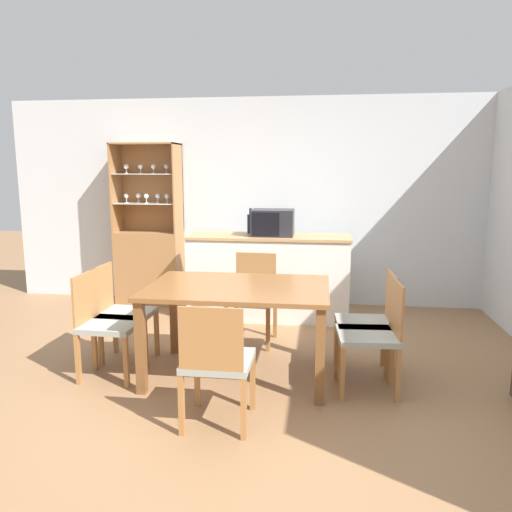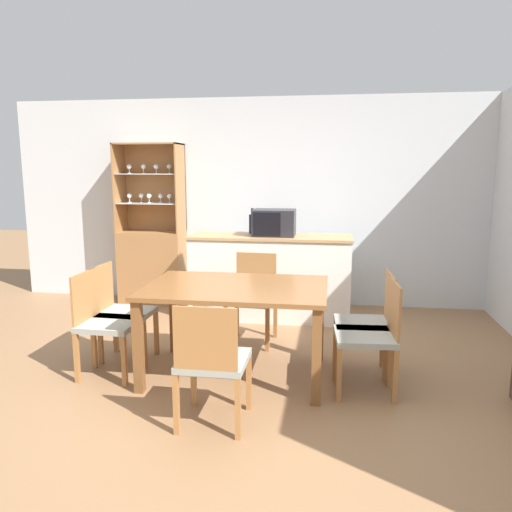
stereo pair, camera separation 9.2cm
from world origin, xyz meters
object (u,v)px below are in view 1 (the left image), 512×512
at_px(dining_chair_side_left_far, 121,313).
at_px(dining_chair_side_right_far, 369,323).
at_px(dining_chair_side_right_near, 373,334).
at_px(microwave, 273,223).
at_px(dining_chair_head_near, 217,362).
at_px(wine_bottle, 251,223).
at_px(display_cabinet, 150,256).
at_px(dining_chair_head_far, 252,297).
at_px(dining_chair_side_left_near, 106,323).
at_px(dining_table, 238,298).

bearing_deg(dining_chair_side_left_far, dining_chair_side_right_far, 91.95).
distance_m(dining_chair_side_right_near, microwave, 2.13).
height_order(dining_chair_head_near, wine_bottle, wine_bottle).
distance_m(display_cabinet, microwave, 1.76).
height_order(microwave, wine_bottle, microwave).
bearing_deg(wine_bottle, dining_chair_head_far, -80.93).
bearing_deg(dining_chair_side_left_far, display_cabinet, -165.89).
relative_size(dining_chair_head_near, wine_bottle, 2.99).
relative_size(display_cabinet, dining_chair_head_near, 2.32).
height_order(dining_chair_side_left_near, microwave, microwave).
distance_m(dining_table, dining_chair_head_far, 0.86).
height_order(dining_chair_head_near, microwave, microwave).
distance_m(display_cabinet, dining_chair_head_near, 3.33).
xyz_separation_m(dining_chair_head_far, microwave, (0.12, 0.81, 0.65)).
bearing_deg(display_cabinet, dining_chair_head_far, -41.07).
bearing_deg(dining_chair_side_right_far, display_cabinet, 49.06).
relative_size(dining_chair_head_near, microwave, 1.86).
height_order(display_cabinet, dining_chair_side_left_far, display_cabinet).
bearing_deg(dining_chair_head_near, dining_chair_side_left_near, 147.53).
bearing_deg(dining_chair_side_left_near, microwave, 147.70).
xyz_separation_m(dining_chair_side_left_near, dining_chair_side_left_far, (0.00, 0.30, 0.00)).
xyz_separation_m(dining_table, dining_chair_side_left_far, (-1.07, 0.15, -0.21)).
bearing_deg(display_cabinet, dining_chair_side_left_far, -77.81).
height_order(dining_chair_side_right_far, wine_bottle, wine_bottle).
bearing_deg(dining_table, dining_chair_head_far, 89.77).
relative_size(dining_chair_side_left_near, dining_chair_side_right_far, 1.00).
xyz_separation_m(display_cabinet, dining_chair_head_near, (1.50, -2.97, -0.15)).
bearing_deg(dining_table, dining_chair_side_right_far, 8.08).
distance_m(display_cabinet, dining_chair_side_right_near, 3.44).
relative_size(dining_chair_head_near, dining_chair_side_left_far, 1.00).
bearing_deg(dining_chair_side_right_far, dining_chair_side_left_far, 86.89).
height_order(dining_chair_head_far, dining_chair_side_right_far, same).
bearing_deg(dining_chair_head_far, dining_table, 94.02).
bearing_deg(dining_chair_side_right_far, wine_bottle, 32.89).
bearing_deg(dining_chair_side_right_near, dining_chair_side_right_far, -4.01).
height_order(dining_chair_head_near, dining_chair_side_left_near, same).
xyz_separation_m(dining_chair_head_near, dining_chair_side_right_near, (1.07, 0.69, 0.00)).
height_order(dining_chair_head_far, dining_chair_side_left_near, same).
height_order(dining_chair_side_left_near, wine_bottle, wine_bottle).
distance_m(dining_chair_head_far, dining_chair_side_left_far, 1.27).
bearing_deg(dining_chair_side_right_far, microwave, 29.32).
bearing_deg(dining_chair_side_left_far, wine_bottle, 153.51).
height_order(dining_chair_head_near, dining_chair_side_left_far, same).
xyz_separation_m(dining_chair_side_right_far, dining_chair_side_left_far, (-2.13, -0.00, 0.00)).
distance_m(display_cabinet, dining_table, 2.61).
height_order(display_cabinet, wine_bottle, display_cabinet).
xyz_separation_m(dining_table, dining_chair_side_left_near, (-1.07, -0.15, -0.21)).
distance_m(display_cabinet, dining_chair_side_left_near, 2.33).
distance_m(dining_chair_side_right_near, wine_bottle, 2.41).
distance_m(dining_chair_side_left_near, dining_chair_side_right_near, 2.13).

